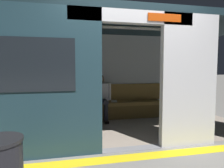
{
  "coord_description": "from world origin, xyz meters",
  "views": [
    {
      "loc": [
        1.02,
        3.11,
        1.33
      ],
      "look_at": [
        0.07,
        -1.15,
        0.98
      ],
      "focal_mm": 32.77,
      "sensor_mm": 36.0,
      "label": 1
    }
  ],
  "objects_px": {
    "bench_seat": "(107,106)",
    "handbag": "(82,100)",
    "person_seated": "(101,94)",
    "train_car": "(112,58)",
    "grab_pole_door": "(101,81)",
    "book": "(114,101)"
  },
  "relations": [
    {
      "from": "grab_pole_door",
      "to": "train_car",
      "type": "bearing_deg",
      "value": -116.47
    },
    {
      "from": "bench_seat",
      "to": "book",
      "type": "distance_m",
      "value": 0.24
    },
    {
      "from": "person_seated",
      "to": "book",
      "type": "relative_size",
      "value": 5.28
    },
    {
      "from": "person_seated",
      "to": "grab_pole_door",
      "type": "height_order",
      "value": "grab_pole_door"
    },
    {
      "from": "train_car",
      "to": "person_seated",
      "type": "relative_size",
      "value": 5.51
    },
    {
      "from": "train_car",
      "to": "handbag",
      "type": "height_order",
      "value": "train_car"
    },
    {
      "from": "bench_seat",
      "to": "book",
      "type": "xyz_separation_m",
      "value": [
        -0.2,
        -0.07,
        0.11
      ]
    },
    {
      "from": "train_car",
      "to": "bench_seat",
      "type": "distance_m",
      "value": 1.52
    },
    {
      "from": "train_car",
      "to": "grab_pole_door",
      "type": "bearing_deg",
      "value": 63.53
    },
    {
      "from": "train_car",
      "to": "bench_seat",
      "type": "xyz_separation_m",
      "value": [
        -0.07,
        -0.93,
        -1.19
      ]
    },
    {
      "from": "handbag",
      "to": "grab_pole_door",
      "type": "xyz_separation_m",
      "value": [
        -0.21,
        1.74,
        0.58
      ]
    },
    {
      "from": "person_seated",
      "to": "grab_pole_door",
      "type": "bearing_deg",
      "value": 80.89
    },
    {
      "from": "bench_seat",
      "to": "handbag",
      "type": "bearing_deg",
      "value": -6.26
    },
    {
      "from": "train_car",
      "to": "handbag",
      "type": "distance_m",
      "value": 1.54
    },
    {
      "from": "person_seated",
      "to": "handbag",
      "type": "relative_size",
      "value": 4.47
    },
    {
      "from": "train_car",
      "to": "book",
      "type": "distance_m",
      "value": 1.5
    },
    {
      "from": "bench_seat",
      "to": "book",
      "type": "bearing_deg",
      "value": -160.13
    },
    {
      "from": "person_seated",
      "to": "grab_pole_door",
      "type": "relative_size",
      "value": 0.53
    },
    {
      "from": "bench_seat",
      "to": "person_seated",
      "type": "relative_size",
      "value": 2.57
    },
    {
      "from": "handbag",
      "to": "book",
      "type": "distance_m",
      "value": 0.86
    },
    {
      "from": "train_car",
      "to": "grab_pole_door",
      "type": "height_order",
      "value": "train_car"
    },
    {
      "from": "handbag",
      "to": "grab_pole_door",
      "type": "bearing_deg",
      "value": 96.89
    }
  ]
}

